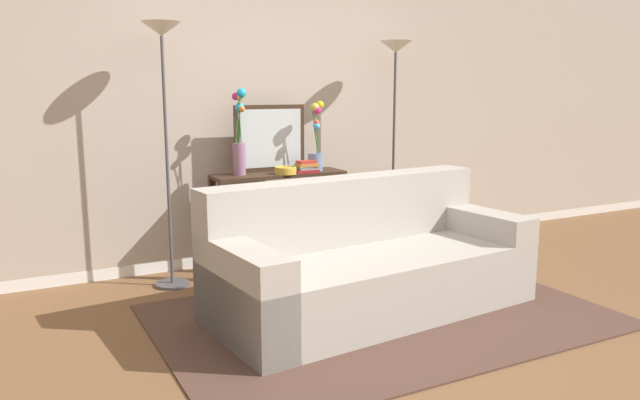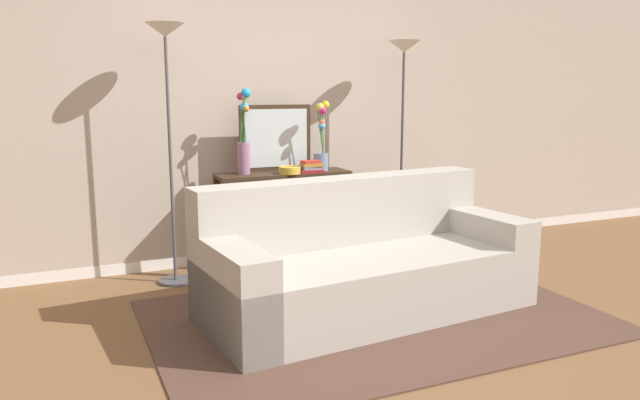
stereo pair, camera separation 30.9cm
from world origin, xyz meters
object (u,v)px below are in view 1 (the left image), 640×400
console_table (279,205)px  fruit_bowl (286,170)px  floor_lamp_right (395,89)px  wall_mirror (270,138)px  book_stack (306,167)px  vase_tall_flowers (239,138)px  couch (368,265)px  floor_lamp_left (164,82)px  book_row_under_console (247,266)px  vase_short_flowers (316,142)px

console_table → fruit_bowl: fruit_bowl is taller
floor_lamp_right → wall_mirror: (-1.11, 0.18, -0.41)m
wall_mirror → fruit_bowl: bearing=-79.8°
floor_lamp_right → wall_mirror: floor_lamp_right is taller
wall_mirror → book_stack: size_ratio=2.94×
wall_mirror → fruit_bowl: size_ratio=3.50×
console_table → vase_tall_flowers: 0.64m
couch → floor_lamp_left: size_ratio=1.16×
book_row_under_console → vase_short_flowers: bearing=-2.9°
book_stack → floor_lamp_right: bearing=2.2°
vase_tall_flowers → fruit_bowl: 0.45m
couch → floor_lamp_right: (0.96, 1.13, 1.18)m
book_stack → book_row_under_console: size_ratio=0.66×
couch → console_table: 1.21m
floor_lamp_left → floor_lamp_right: bearing=0.0°
fruit_bowl → floor_lamp_left: bearing=177.7°
couch → book_row_under_console: couch is taller
floor_lamp_right → fruit_bowl: bearing=-178.0°
floor_lamp_left → book_stack: (1.13, -0.03, -0.68)m
console_table → fruit_bowl: 0.31m
floor_lamp_left → book_row_under_console: floor_lamp_left is taller
couch → wall_mirror: 1.53m
vase_tall_flowers → book_row_under_console: size_ratio=2.13×
vase_tall_flowers → floor_lamp_right: bearing=-3.8°
floor_lamp_right → book_stack: bearing=-177.8°
vase_short_flowers → console_table: bearing=174.4°
vase_short_flowers → vase_tall_flowers: bearing=173.5°
console_table → floor_lamp_left: size_ratio=0.57×
vase_tall_flowers → fruit_bowl: (0.34, -0.13, -0.26)m
floor_lamp_left → fruit_bowl: (0.94, -0.04, -0.70)m
console_table → fruit_bowl: bearing=-77.9°
fruit_bowl → vase_tall_flowers: bearing=158.7°
wall_mirror → book_stack: (0.23, -0.21, -0.23)m
book_row_under_console → vase_tall_flowers: bearing=122.2°
floor_lamp_left → book_stack: bearing=-1.7°
couch → floor_lamp_right: floor_lamp_right is taller
couch → console_table: (-0.13, 1.18, 0.23)m
wall_mirror → book_stack: bearing=-43.0°
console_table → book_row_under_console: (-0.29, 0.00, -0.48)m
vase_tall_flowers → fruit_bowl: size_ratio=3.83×
vase_tall_flowers → fruit_bowl: bearing=-21.3°
book_stack → couch: bearing=-94.1°
vase_tall_flowers → book_stack: (0.53, -0.13, -0.25)m
wall_mirror → vase_short_flowers: vase_short_flowers is taller
wall_mirror → vase_tall_flowers: (-0.30, -0.09, 0.02)m
floor_lamp_right → book_stack: (-0.88, -0.03, -0.64)m
vase_tall_flowers → console_table: bearing=-7.5°
wall_mirror → vase_tall_flowers: 0.31m
floor_lamp_right → vase_tall_flowers: floor_lamp_right is taller
floor_lamp_left → fruit_bowl: floor_lamp_left is taller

